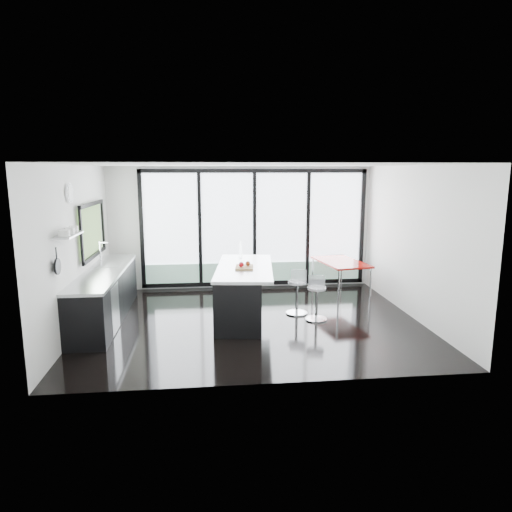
{
  "coord_description": "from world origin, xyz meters",
  "views": [
    {
      "loc": [
        -0.8,
        -7.92,
        2.71
      ],
      "look_at": [
        0.1,
        0.3,
        1.15
      ],
      "focal_mm": 32.0,
      "sensor_mm": 36.0,
      "label": 1
    }
  ],
  "objects": [
    {
      "name": "red_table",
      "position": [
        2.08,
        1.5,
        0.39
      ],
      "size": [
        1.05,
        1.56,
        0.77
      ],
      "primitive_type": "cube",
      "rotation": [
        0.0,
        0.0,
        0.17
      ],
      "color": "#8C0B06",
      "rests_on": "floor"
    },
    {
      "name": "wall_left",
      "position": [
        -2.97,
        0.27,
        1.56
      ],
      "size": [
        0.26,
        5.0,
        2.8
      ],
      "color": "silver",
      "rests_on": "ground"
    },
    {
      "name": "island",
      "position": [
        -0.19,
        0.27,
        0.49
      ],
      "size": [
        1.27,
        2.48,
        1.26
      ],
      "color": "black",
      "rests_on": "floor"
    },
    {
      "name": "floor",
      "position": [
        0.0,
        0.0,
        0.0
      ],
      "size": [
        6.0,
        5.0,
        0.0
      ],
      "primitive_type": "cube",
      "color": "black",
      "rests_on": "ground"
    },
    {
      "name": "bar_stool_near",
      "position": [
        1.17,
        -0.07,
        0.31
      ],
      "size": [
        0.47,
        0.47,
        0.63
      ],
      "primitive_type": "cylinder",
      "rotation": [
        0.0,
        0.0,
        -0.22
      ],
      "color": "silver",
      "rests_on": "floor"
    },
    {
      "name": "counter_cabinets",
      "position": [
        -2.67,
        0.4,
        0.46
      ],
      "size": [
        0.69,
        3.24,
        1.36
      ],
      "color": "black",
      "rests_on": "floor"
    },
    {
      "name": "bar_stool_far",
      "position": [
        0.89,
        0.34,
        0.32
      ],
      "size": [
        0.54,
        0.54,
        0.65
      ],
      "primitive_type": "cylinder",
      "rotation": [
        0.0,
        0.0,
        -0.41
      ],
      "color": "silver",
      "rests_on": "floor"
    },
    {
      "name": "wall_back",
      "position": [
        0.27,
        2.47,
        1.27
      ],
      "size": [
        6.0,
        0.09,
        2.8
      ],
      "color": "silver",
      "rests_on": "ground"
    },
    {
      "name": "wall_right",
      "position": [
        3.0,
        0.0,
        1.4
      ],
      "size": [
        0.0,
        5.0,
        2.8
      ],
      "primitive_type": "cube",
      "color": "silver",
      "rests_on": "ground"
    },
    {
      "name": "wall_front",
      "position": [
        0.0,
        -2.5,
        1.4
      ],
      "size": [
        6.0,
        0.0,
        2.8
      ],
      "primitive_type": "cube",
      "color": "silver",
      "rests_on": "ground"
    },
    {
      "name": "ceiling",
      "position": [
        0.0,
        0.0,
        2.8
      ],
      "size": [
        6.0,
        5.0,
        0.0
      ],
      "primitive_type": "cube",
      "color": "white",
      "rests_on": "wall_back"
    }
  ]
}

